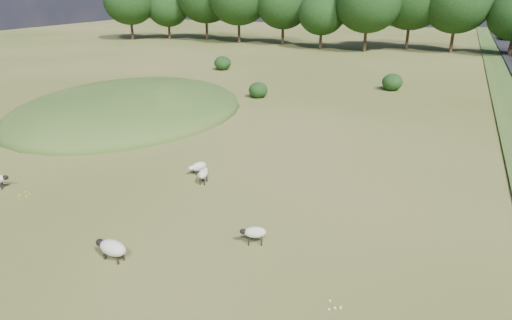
# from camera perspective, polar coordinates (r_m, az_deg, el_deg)

# --- Properties ---
(ground) EXTENTS (160.00, 160.00, 0.00)m
(ground) POSITION_cam_1_polar(r_m,az_deg,el_deg) (37.82, 6.93, 7.00)
(ground) COLOR #44571B
(ground) RESTS_ON ground
(mound) EXTENTS (16.00, 20.00, 4.00)m
(mound) POSITION_cam_1_polar(r_m,az_deg,el_deg) (36.37, -15.49, 5.82)
(mound) COLOR #33561E
(mound) RESTS_ON ground
(treeline) EXTENTS (96.28, 14.66, 11.70)m
(treeline) POSITION_cam_1_polar(r_m,az_deg,el_deg) (71.63, 15.05, 18.34)
(treeline) COLOR black
(treeline) RESTS_ON ground
(shrubs) EXTENTS (21.18, 12.82, 1.56)m
(shrubs) POSITION_cam_1_polar(r_m,az_deg,el_deg) (45.91, 4.01, 10.53)
(shrubs) COLOR black
(shrubs) RESTS_ON ground
(sheep_0) EXTENTS (1.03, 0.72, 0.72)m
(sheep_0) POSITION_cam_1_polar(r_m,az_deg,el_deg) (17.07, -0.21, -9.04)
(sheep_0) COLOR beige
(sheep_0) RESTS_ON ground
(sheep_1) EXTENTS (0.62, 1.04, 0.72)m
(sheep_1) POSITION_cam_1_polar(r_m,az_deg,el_deg) (22.28, -6.60, -1.69)
(sheep_1) COLOR beige
(sheep_1) RESTS_ON ground
(sheep_2) EXTENTS (1.35, 0.67, 0.77)m
(sheep_2) POSITION_cam_1_polar(r_m,az_deg,el_deg) (16.97, -17.55, -10.40)
(sheep_2) COLOR beige
(sheep_2) RESTS_ON ground
(sheep_3) EXTENTS (0.79, 1.10, 0.61)m
(sheep_3) POSITION_cam_1_polar(r_m,az_deg,el_deg) (23.48, -7.23, -0.83)
(sheep_3) COLOR beige
(sheep_3) RESTS_ON ground
(car_2) EXTENTS (2.47, 5.36, 1.49)m
(car_2) POSITION_cam_1_polar(r_m,az_deg,el_deg) (93.19, 28.99, 13.52)
(car_2) COLOR maroon
(car_2) RESTS_ON road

